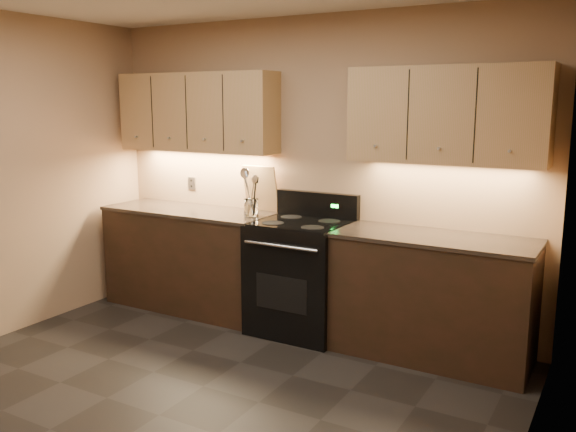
{
  "coord_description": "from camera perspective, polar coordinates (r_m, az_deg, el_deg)",
  "views": [
    {
      "loc": [
        2.41,
        -2.6,
        1.9
      ],
      "look_at": [
        0.08,
        1.45,
        1.02
      ],
      "focal_mm": 38.0,
      "sensor_mm": 36.0,
      "label": 1
    }
  ],
  "objects": [
    {
      "name": "counter_right",
      "position": [
        4.69,
        13.36,
        -7.39
      ],
      "size": [
        1.46,
        0.62,
        0.93
      ],
      "color": "black",
      "rests_on": "ground"
    },
    {
      "name": "outlet_plate",
      "position": [
        5.95,
        -9.0,
        3.04
      ],
      "size": [
        0.08,
        0.01,
        0.12
      ],
      "primitive_type": "cube",
      "color": "#B2B5BA",
      "rests_on": "wall_back"
    },
    {
      "name": "steel_skimmer",
      "position": [
        5.18,
        -3.33,
        2.24
      ],
      "size": [
        0.2,
        0.13,
        0.4
      ],
      "primitive_type": null,
      "rotation": [
        -0.12,
        -0.29,
        0.04
      ],
      "color": "silver",
      "rests_on": "utensil_crock"
    },
    {
      "name": "floor",
      "position": [
        4.02,
        -11.98,
        -17.77
      ],
      "size": [
        4.0,
        4.0,
        0.0
      ],
      "primitive_type": "plane",
      "color": "black",
      "rests_on": "ground"
    },
    {
      "name": "steel_spatula",
      "position": [
        5.19,
        -3.17,
        2.29
      ],
      "size": [
        0.22,
        0.11,
        0.4
      ],
      "primitive_type": null,
      "rotation": [
        0.07,
        -0.32,
        -0.26
      ],
      "color": "silver",
      "rests_on": "utensil_crock"
    },
    {
      "name": "black_turner",
      "position": [
        5.18,
        -3.33,
        1.95
      ],
      "size": [
        0.12,
        0.19,
        0.35
      ],
      "primitive_type": null,
      "rotation": [
        -0.26,
        0.07,
        0.44
      ],
      "color": "black",
      "rests_on": "utensil_crock"
    },
    {
      "name": "utensil_crock",
      "position": [
        5.22,
        -3.46,
        0.75
      ],
      "size": [
        0.16,
        0.16,
        0.15
      ],
      "color": "white",
      "rests_on": "counter_left"
    },
    {
      "name": "wall_back",
      "position": [
        5.22,
        2.21,
        4.1
      ],
      "size": [
        4.0,
        0.04,
        2.6
      ],
      "primitive_type": "cube",
      "color": "#987B59",
      "rests_on": "ground"
    },
    {
      "name": "wall_right",
      "position": [
        2.7,
        20.45,
        -2.82
      ],
      "size": [
        0.04,
        4.0,
        2.6
      ],
      "primitive_type": "cube",
      "color": "#987B59",
      "rests_on": "ground"
    },
    {
      "name": "stove",
      "position": [
        5.07,
        1.27,
        -5.57
      ],
      "size": [
        0.76,
        0.68,
        1.14
      ],
      "color": "black",
      "rests_on": "ground"
    },
    {
      "name": "upper_cab_right",
      "position": [
        4.61,
        14.62,
        9.12
      ],
      "size": [
        1.44,
        0.3,
        0.7
      ],
      "primitive_type": "cube",
      "color": "#AD7C56",
      "rests_on": "wall_back"
    },
    {
      "name": "cutting_board",
      "position": [
        5.43,
        -2.57,
        2.59
      ],
      "size": [
        0.33,
        0.11,
        0.41
      ],
      "primitive_type": "cube",
      "rotation": [
        0.22,
        0.0,
        0.0
      ],
      "color": "tan",
      "rests_on": "counter_left"
    },
    {
      "name": "counter_left",
      "position": [
        5.73,
        -9.09,
        -3.94
      ],
      "size": [
        1.62,
        0.62,
        0.93
      ],
      "color": "black",
      "rests_on": "ground"
    },
    {
      "name": "upper_cab_left",
      "position": [
        5.66,
        -8.53,
        9.57
      ],
      "size": [
        1.6,
        0.3,
        0.7
      ],
      "primitive_type": "cube",
      "color": "#AD7C56",
      "rests_on": "wall_back"
    },
    {
      "name": "wooden_spoon",
      "position": [
        5.22,
        -3.72,
        2.02
      ],
      "size": [
        0.11,
        0.1,
        0.34
      ],
      "primitive_type": null,
      "rotation": [
        -0.09,
        0.15,
        0.19
      ],
      "color": "tan",
      "rests_on": "utensil_crock"
    }
  ]
}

